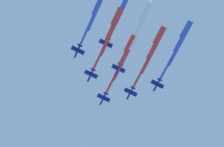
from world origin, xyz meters
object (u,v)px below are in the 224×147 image
Objects in this scene: jet_lead at (123,58)px; jet_port_outer at (179,44)px; jet_starboard_outer at (124,3)px; jet_port_mid at (139,26)px; jet_starboard_inner at (152,51)px; jet_starboard_mid at (97,7)px; jet_port_inner at (110,32)px.

jet_port_outer reaches higher than jet_lead.
jet_starboard_outer is (-32.81, -1.65, 0.73)m from jet_lead.
jet_port_outer reaches higher than jet_port_mid.
jet_starboard_mid is at bearing 131.23° from jet_starboard_inner.
jet_port_mid is (-19.19, -9.70, -0.56)m from jet_lead.
jet_lead is 1.01× the size of jet_port_outer.
jet_port_outer is (9.72, -40.49, 2.31)m from jet_port_inner.
jet_port_outer reaches higher than jet_starboard_outer.
jet_starboard_inner is (11.98, -24.21, -1.11)m from jet_port_inner.
jet_starboard_mid is (-31.37, 14.04, 0.01)m from jet_lead.
jet_port_inner reaches higher than jet_starboard_inner.
jet_starboard_outer reaches higher than jet_lead.
jet_port_inner reaches higher than jet_port_mid.
jet_starboard_outer is at bearing 129.83° from jet_port_outer.
jet_port_outer is (12.84, -23.67, 3.39)m from jet_port_mid.
jet_starboard_mid is 1.07× the size of jet_starboard_outer.
jet_port_inner is at bearing 103.49° from jet_port_outer.
jet_port_inner is at bearing -24.33° from jet_starboard_mid.
jet_starboard_outer is at bearing -95.26° from jet_starboard_mid.
jet_port_inner is at bearing 79.48° from jet_port_mid.
jet_port_outer is at bearing -97.92° from jet_starboard_inner.
jet_lead is 34.08m from jet_port_outer.
jet_starboard_outer is (-26.46, 31.72, -2.10)m from jet_port_outer.
jet_lead is 0.97× the size of jet_starboard_inner.
jet_starboard_outer is at bearing 149.39° from jet_port_mid.
jet_port_outer is (25.01, -47.41, 2.82)m from jet_starboard_mid.
jet_starboard_mid is (-15.30, 6.92, -0.51)m from jet_port_inner.
jet_port_mid is 1.01× the size of jet_port_outer.
jet_port_outer is at bearing -62.18° from jet_starboard_mid.
jet_port_outer reaches higher than jet_starboard_mid.
jet_port_inner reaches higher than jet_starboard_mid.
jet_starboard_mid is (-27.28, 31.13, 0.60)m from jet_starboard_inner.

